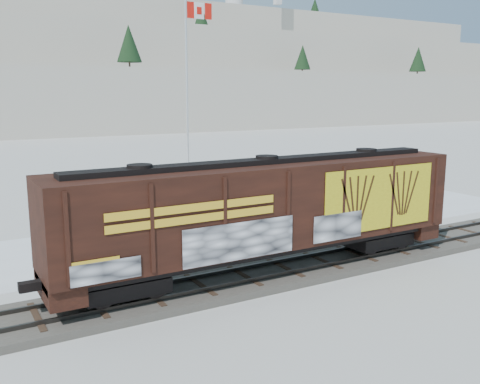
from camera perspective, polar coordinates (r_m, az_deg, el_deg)
ground at (r=24.15m, az=8.76°, el=-7.87°), size 500.00×500.00×0.00m
rail_track at (r=24.11m, az=8.77°, el=-7.54°), size 50.00×3.40×0.43m
parking_strip at (r=30.10m, az=-0.23°, el=-4.00°), size 40.00×8.00×0.03m
hopper_railcar at (r=21.67m, az=2.85°, el=-1.74°), size 17.65×3.06×4.58m
flagpole at (r=35.25m, az=-5.45°, el=6.47°), size 2.30×0.90×13.39m
car_silver at (r=29.34m, az=-4.56°, el=-2.68°), size 5.32×3.15×1.70m
car_white at (r=30.12m, az=4.17°, el=-2.61°), size 4.53×2.89×1.41m
car_dark at (r=29.70m, az=2.95°, el=-2.65°), size 5.75×4.07×1.55m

